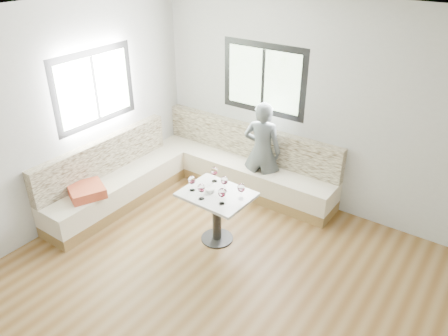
{
  "coord_description": "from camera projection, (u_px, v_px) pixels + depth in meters",
  "views": [
    {
      "loc": [
        2.02,
        -2.59,
        3.44
      ],
      "look_at": [
        -0.57,
        1.09,
        0.99
      ],
      "focal_mm": 35.0,
      "sensor_mm": 36.0,
      "label": 1
    }
  ],
  "objects": [
    {
      "name": "wine_glass_b",
      "position": [
        201.0,
        188.0,
        5.04
      ],
      "size": [
        0.09,
        0.09,
        0.2
      ],
      "color": "white",
      "rests_on": "table"
    },
    {
      "name": "wine_glass_a",
      "position": [
        192.0,
        180.0,
        5.2
      ],
      "size": [
        0.09,
        0.09,
        0.2
      ],
      "color": "white",
      "rests_on": "table"
    },
    {
      "name": "room",
      "position": [
        204.0,
        186.0,
        3.94
      ],
      "size": [
        5.01,
        5.01,
        2.81
      ],
      "color": "brown",
      "rests_on": "ground"
    },
    {
      "name": "banquette",
      "position": [
        188.0,
        174.0,
        6.33
      ],
      "size": [
        2.9,
        2.8,
        0.95
      ],
      "color": "olive",
      "rests_on": "ground"
    },
    {
      "name": "wine_glass_f",
      "position": [
        214.0,
        171.0,
        5.39
      ],
      "size": [
        0.09,
        0.09,
        0.2
      ],
      "color": "white",
      "rests_on": "table"
    },
    {
      "name": "olive_ramekin",
      "position": [
        210.0,
        190.0,
        5.24
      ],
      "size": [
        0.11,
        0.11,
        0.04
      ],
      "color": "white",
      "rests_on": "table"
    },
    {
      "name": "person",
      "position": [
        262.0,
        151.0,
        6.1
      ],
      "size": [
        0.6,
        0.47,
        1.46
      ],
      "primitive_type": "imported",
      "rotation": [
        0.0,
        0.0,
        3.41
      ],
      "color": "#4A5152",
      "rests_on": "ground"
    },
    {
      "name": "wine_glass_e",
      "position": [
        241.0,
        188.0,
        5.04
      ],
      "size": [
        0.09,
        0.09,
        0.2
      ],
      "color": "white",
      "rests_on": "table"
    },
    {
      "name": "wine_glass_c",
      "position": [
        222.0,
        193.0,
        4.95
      ],
      "size": [
        0.09,
        0.09,
        0.2
      ],
      "color": "white",
      "rests_on": "table"
    },
    {
      "name": "wine_glass_d",
      "position": [
        224.0,
        181.0,
        5.19
      ],
      "size": [
        0.09,
        0.09,
        0.2
      ],
      "color": "white",
      "rests_on": "table"
    },
    {
      "name": "table",
      "position": [
        217.0,
        205.0,
        5.29
      ],
      "size": [
        0.85,
        0.67,
        0.68
      ],
      "rotation": [
        0.0,
        0.0,
        -0.03
      ],
      "color": "black",
      "rests_on": "ground"
    }
  ]
}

